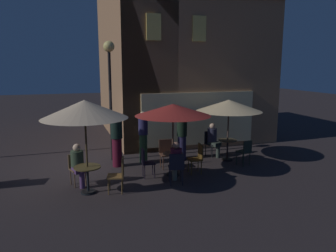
{
  "coord_description": "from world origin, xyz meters",
  "views": [
    {
      "loc": [
        -0.49,
        -10.91,
        3.36
      ],
      "look_at": [
        2.64,
        -1.12,
        1.44
      ],
      "focal_mm": 34.91,
      "sensor_mm": 36.0,
      "label": 1
    }
  ],
  "objects": [
    {
      "name": "cafe_chair_0",
      "position": [
        2.63,
        -0.92,
        0.56
      ],
      "size": [
        0.45,
        0.45,
        0.93
      ],
      "rotation": [
        0.0,
        0.0,
        -1.62
      ],
      "color": "brown",
      "rests_on": "ground"
    },
    {
      "name": "patron_seated_1",
      "position": [
        -0.22,
        -1.78,
        0.69
      ],
      "size": [
        0.45,
        0.54,
        1.2
      ],
      "rotation": [
        0.0,
        0.0,
        -1.25
      ],
      "color": "#553766",
      "rests_on": "ground"
    },
    {
      "name": "cafe_table_0",
      "position": [
        2.59,
        -1.74,
        0.47
      ],
      "size": [
        0.61,
        0.61,
        0.71
      ],
      "color": "black",
      "rests_on": "ground"
    },
    {
      "name": "patron_standing_5",
      "position": [
        3.47,
        -0.16,
        0.87
      ],
      "size": [
        0.36,
        0.36,
        1.73
      ],
      "rotation": [
        0.0,
        0.0,
        0.02
      ],
      "color": "#262346",
      "rests_on": "ground"
    },
    {
      "name": "patio_umbrella_0",
      "position": [
        2.59,
        -1.74,
        2.03
      ],
      "size": [
        2.29,
        2.29,
        2.22
      ],
      "color": "black",
      "rests_on": "ground"
    },
    {
      "name": "patron_seated_2",
      "position": [
        4.69,
        -0.18,
        0.7
      ],
      "size": [
        0.46,
        0.54,
        1.25
      ],
      "rotation": [
        0.0,
        0.0,
        -1.14
      ],
      "color": "#343F36",
      "rests_on": "ground"
    },
    {
      "name": "cafe_chair_7",
      "position": [
        5.21,
        -1.59,
        0.55
      ],
      "size": [
        0.48,
        0.48,
        0.89
      ],
      "rotation": [
        0.0,
        0.0,
        1.87
      ],
      "color": "black",
      "rests_on": "ground"
    },
    {
      "name": "cafe_table_2",
      "position": [
        4.97,
        -0.79,
        0.51
      ],
      "size": [
        0.65,
        0.65,
        0.75
      ],
      "color": "black",
      "rests_on": "ground"
    },
    {
      "name": "ground_plane",
      "position": [
        0.0,
        0.0,
        0.0
      ],
      "size": [
        60.0,
        60.0,
        0.0
      ],
      "primitive_type": "plane",
      "color": "#2D2626"
    },
    {
      "name": "patron_standing_3",
      "position": [
        2.05,
        -0.12,
        0.92
      ],
      "size": [
        0.33,
        0.33,
        1.8
      ],
      "rotation": [
        0.0,
        0.0,
        4.0
      ],
      "color": "#27482C",
      "rests_on": "ground"
    },
    {
      "name": "cafe_chair_6",
      "position": [
        4.63,
        -0.05,
        0.56
      ],
      "size": [
        0.53,
        0.53,
        0.93
      ],
      "rotation": [
        0.0,
        0.0,
        -1.14
      ],
      "color": "black",
      "rests_on": "ground"
    },
    {
      "name": "patron_seated_0",
      "position": [
        2.45,
        -2.43,
        0.7
      ],
      "size": [
        0.39,
        0.53,
        1.23
      ],
      "rotation": [
        0.0,
        0.0,
        1.37
      ],
      "color": "slate",
      "rests_on": "ground"
    },
    {
      "name": "patio_umbrella_2",
      "position": [
        4.97,
        -0.79,
        1.96
      ],
      "size": [
        2.3,
        2.3,
        2.18
      ],
      "color": "black",
      "rests_on": "ground"
    },
    {
      "name": "cafe_chair_5",
      "position": [
        -0.26,
        -1.65,
        0.54
      ],
      "size": [
        0.5,
        0.5,
        0.88
      ],
      "rotation": [
        0.0,
        0.0,
        -1.25
      ],
      "color": "brown",
      "rests_on": "ground"
    },
    {
      "name": "cafe_chair_4",
      "position": [
        0.8,
        -2.6,
        0.55
      ],
      "size": [
        0.53,
        0.53,
        0.94
      ],
      "rotation": [
        0.0,
        0.0,
        2.91
      ],
      "color": "brown",
      "rests_on": "ground"
    },
    {
      "name": "cafe_chair_2",
      "position": [
        2.42,
        -2.57,
        0.57
      ],
      "size": [
        0.5,
        0.5,
        0.93
      ],
      "rotation": [
        0.0,
        0.0,
        1.37
      ],
      "color": "black",
      "rests_on": "ground"
    },
    {
      "name": "patio_umbrella_1",
      "position": [
        -0.01,
        -2.41,
        2.24
      ],
      "size": [
        2.22,
        2.22,
        2.49
      ],
      "color": "black",
      "rests_on": "ground"
    },
    {
      "name": "cafe_chair_1",
      "position": [
        1.75,
        -1.69,
        0.54
      ],
      "size": [
        0.4,
        0.4,
        0.89
      ],
      "rotation": [
        0.0,
        0.0,
        -0.06
      ],
      "color": "black",
      "rests_on": "ground"
    },
    {
      "name": "cafe_table_1",
      "position": [
        -0.01,
        -2.41,
        0.52
      ],
      "size": [
        0.7,
        0.7,
        0.73
      ],
      "color": "black",
      "rests_on": "ground"
    },
    {
      "name": "street_lamp_near_corner",
      "position": [
        1.05,
        0.49,
        3.13
      ],
      "size": [
        0.38,
        0.38,
        4.17
      ],
      "color": "black",
      "rests_on": "ground"
    },
    {
      "name": "cafe_chair_3",
      "position": [
        3.4,
        -1.8,
        0.56
      ],
      "size": [
        0.43,
        0.43,
        0.94
      ],
      "rotation": [
        0.0,
        0.0,
        3.06
      ],
      "color": "#533916",
      "rests_on": "ground"
    },
    {
      "name": "cafe_building",
      "position": [
        3.76,
        3.5,
        3.51
      ],
      "size": [
        6.8,
        7.61,
        7.04
      ],
      "color": "#A2734E",
      "rests_on": "ground"
    },
    {
      "name": "patron_standing_4",
      "position": [
        1.11,
        -0.31,
        0.87
      ],
      "size": [
        0.38,
        0.38,
        1.74
      ],
      "rotation": [
        0.0,
        0.0,
        0.37
      ],
      "color": "#511122",
      "rests_on": "ground"
    }
  ]
}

